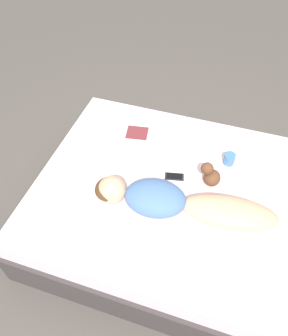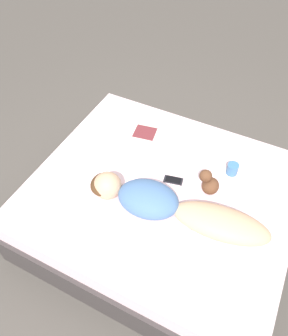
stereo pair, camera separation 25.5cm
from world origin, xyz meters
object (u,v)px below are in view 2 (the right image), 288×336
Objects in this scene: coffee_mug at (232,169)px; cell_phone at (173,180)px; person at (167,205)px; open_magazine at (141,142)px.

cell_phone is at bearing 126.55° from coffee_mug.
coffee_mug is 0.76× the size of cell_phone.
person is 0.31m from cell_phone.
person is 0.74m from open_magazine.
cell_phone is (-0.28, 0.38, -0.04)m from coffee_mug.
person reaches higher than open_magazine.
open_magazine is at bearing 91.68° from coffee_mug.
coffee_mug is (0.57, -0.31, -0.04)m from person.
coffee_mug reaches higher than open_magazine.
coffee_mug reaches higher than cell_phone.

